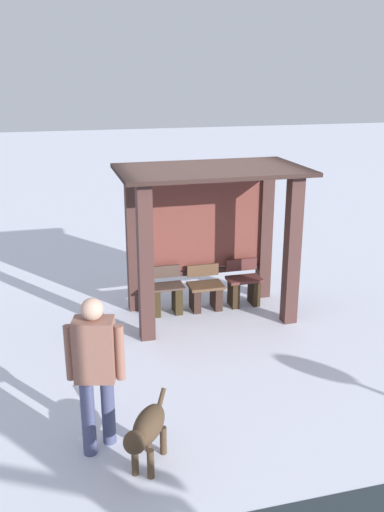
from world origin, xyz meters
TOP-DOWN VIEW (x-y plane):
  - ground_plane at (0.00, 0.00)m, footprint 60.00×60.00m
  - bus_shelter at (0.00, 0.15)m, footprint 2.78×1.63m
  - bench_left_inside at (-0.66, 0.26)m, footprint 0.56×0.36m
  - bench_center_inside at (0.00, 0.26)m, footprint 0.56×0.40m
  - bench_right_inside at (0.66, 0.26)m, footprint 0.56×0.35m
  - person_walking at (-2.05, -2.87)m, footprint 0.59×0.35m
  - dog at (-1.63, -3.31)m, footprint 0.56×0.84m

SIDE VIEW (x-z plane):
  - ground_plane at x=0.00m, z-range 0.00..0.00m
  - bench_center_inside at x=0.00m, z-range -0.08..0.64m
  - bench_left_inside at x=-0.66m, z-range -0.08..0.68m
  - bench_right_inside at x=0.66m, z-range -0.07..0.69m
  - dog at x=-1.63m, z-range 0.12..0.75m
  - person_walking at x=-2.05m, z-range 0.14..1.81m
  - bus_shelter at x=0.00m, z-range 0.38..2.75m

